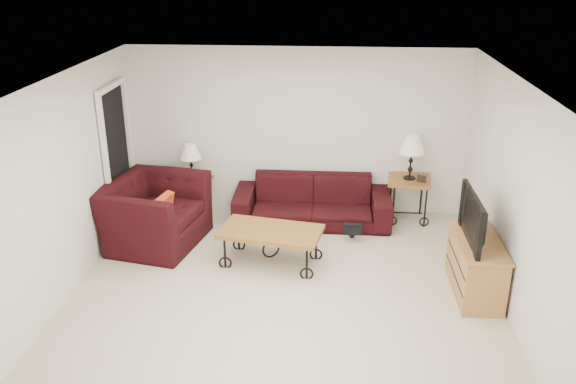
% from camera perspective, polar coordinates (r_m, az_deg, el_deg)
% --- Properties ---
extents(ground, '(5.00, 5.00, 0.00)m').
position_cam_1_polar(ground, '(7.12, -0.43, -9.61)').
color(ground, '#BDB6A2').
rests_on(ground, ground).
extents(wall_back, '(5.00, 0.02, 2.50)m').
position_cam_1_polar(wall_back, '(8.91, 0.87, 5.82)').
color(wall_back, silver).
rests_on(wall_back, ground).
extents(wall_front, '(5.00, 0.02, 2.50)m').
position_cam_1_polar(wall_front, '(4.35, -3.21, -12.76)').
color(wall_front, silver).
rests_on(wall_front, ground).
extents(wall_left, '(0.02, 5.00, 2.50)m').
position_cam_1_polar(wall_left, '(7.19, -20.73, 0.32)').
color(wall_left, silver).
rests_on(wall_left, ground).
extents(wall_right, '(0.02, 5.00, 2.50)m').
position_cam_1_polar(wall_right, '(6.83, 20.94, -0.83)').
color(wall_right, silver).
rests_on(wall_right, ground).
extents(ceiling, '(5.00, 5.00, 0.00)m').
position_cam_1_polar(ceiling, '(6.19, -0.49, 10.52)').
color(ceiling, white).
rests_on(ceiling, wall_back).
extents(doorway, '(0.08, 0.94, 2.04)m').
position_cam_1_polar(doorway, '(8.68, -16.02, 2.92)').
color(doorway, black).
rests_on(doorway, ground).
extents(sofa, '(2.28, 0.89, 0.67)m').
position_cam_1_polar(sofa, '(8.75, 2.33, -0.87)').
color(sofa, black).
rests_on(sofa, ground).
extents(side_table_left, '(0.58, 0.58, 0.55)m').
position_cam_1_polar(side_table_left, '(9.17, -9.05, -0.42)').
color(side_table_left, '#966126').
rests_on(side_table_left, ground).
extents(side_table_right, '(0.67, 0.67, 0.66)m').
position_cam_1_polar(side_table_right, '(8.99, 11.40, -0.69)').
color(side_table_right, '#966126').
rests_on(side_table_right, ground).
extents(lamp_left, '(0.36, 0.36, 0.55)m').
position_cam_1_polar(lamp_left, '(8.98, -9.26, 2.85)').
color(lamp_left, black).
rests_on(lamp_left, side_table_left).
extents(lamp_right, '(0.41, 0.41, 0.66)m').
position_cam_1_polar(lamp_right, '(8.76, 11.72, 3.29)').
color(lamp_right, black).
rests_on(lamp_right, side_table_right).
extents(photo_frame_left, '(0.11, 0.02, 0.09)m').
position_cam_1_polar(photo_frame_left, '(8.95, -10.32, 1.16)').
color(photo_frame_left, black).
rests_on(photo_frame_left, side_table_left).
extents(photo_frame_right, '(0.13, 0.06, 0.11)m').
position_cam_1_polar(photo_frame_right, '(8.74, 12.67, 1.24)').
color(photo_frame_right, black).
rests_on(photo_frame_right, side_table_right).
extents(coffee_table, '(1.37, 0.91, 0.48)m').
position_cam_1_polar(coffee_table, '(7.63, -1.63, -5.25)').
color(coffee_table, '#966126').
rests_on(coffee_table, ground).
extents(armchair, '(1.45, 1.58, 0.88)m').
position_cam_1_polar(armchair, '(8.29, -12.79, -1.96)').
color(armchair, black).
rests_on(armchair, ground).
extents(throw_pillow, '(0.19, 0.41, 0.40)m').
position_cam_1_polar(throw_pillow, '(8.17, -11.92, -1.65)').
color(throw_pillow, '#D64F1B').
rests_on(throw_pillow, armchair).
extents(tv_stand, '(0.46, 1.11, 0.67)m').
position_cam_1_polar(tv_stand, '(7.30, 17.54, -6.84)').
color(tv_stand, '#C07347').
rests_on(tv_stand, ground).
extents(television, '(0.13, 1.00, 0.57)m').
position_cam_1_polar(television, '(7.03, 17.95, -2.40)').
color(television, black).
rests_on(television, tv_stand).
extents(backpack, '(0.44, 0.38, 0.50)m').
position_cam_1_polar(backpack, '(8.33, 6.20, -2.87)').
color(backpack, black).
rests_on(backpack, ground).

